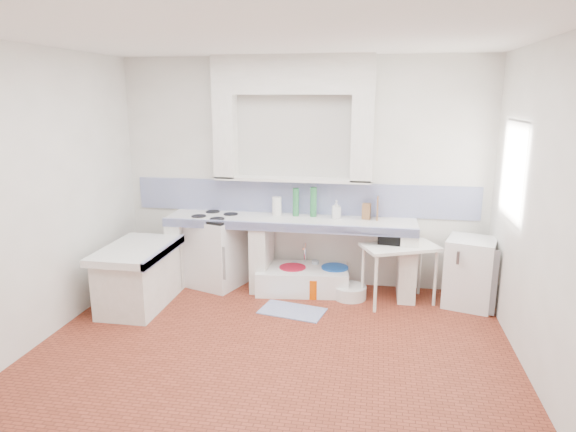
% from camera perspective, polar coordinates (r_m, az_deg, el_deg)
% --- Properties ---
extents(floor, '(4.50, 4.50, 0.00)m').
position_cam_1_polar(floor, '(4.83, -2.13, -15.61)').
color(floor, maroon).
rests_on(floor, ground).
extents(ceiling, '(4.50, 4.50, 0.00)m').
position_cam_1_polar(ceiling, '(4.25, -2.48, 19.59)').
color(ceiling, white).
rests_on(ceiling, ground).
extents(wall_back, '(4.50, 0.00, 4.50)m').
position_cam_1_polar(wall_back, '(6.26, 1.59, 4.78)').
color(wall_back, white).
rests_on(wall_back, ground).
extents(wall_front, '(4.50, 0.00, 4.50)m').
position_cam_1_polar(wall_front, '(2.49, -12.18, -9.17)').
color(wall_front, white).
rests_on(wall_front, ground).
extents(wall_left, '(0.00, 4.50, 4.50)m').
position_cam_1_polar(wall_left, '(5.28, -26.94, 1.66)').
color(wall_left, white).
rests_on(wall_left, ground).
extents(wall_right, '(0.00, 4.50, 4.50)m').
position_cam_1_polar(wall_right, '(4.44, 27.38, -0.37)').
color(wall_right, white).
rests_on(wall_right, ground).
extents(alcove_mass, '(1.90, 0.25, 0.45)m').
position_cam_1_polar(alcove_mass, '(6.09, 0.52, 15.63)').
color(alcove_mass, white).
rests_on(alcove_mass, ground).
extents(window_frame, '(0.35, 0.86, 1.06)m').
position_cam_1_polar(window_frame, '(5.59, 25.78, 4.46)').
color(window_frame, '#3C2613').
rests_on(window_frame, ground).
extents(lace_valance, '(0.01, 0.84, 0.24)m').
position_cam_1_polar(lace_valance, '(5.51, 24.72, 8.45)').
color(lace_valance, white).
rests_on(lace_valance, ground).
extents(counter_slab, '(3.00, 0.60, 0.08)m').
position_cam_1_polar(counter_slab, '(6.09, 0.21, -0.64)').
color(counter_slab, white).
rests_on(counter_slab, ground).
extents(counter_lip, '(3.00, 0.04, 0.10)m').
position_cam_1_polar(counter_lip, '(5.83, -0.25, -1.31)').
color(counter_lip, navy).
rests_on(counter_lip, ground).
extents(counter_pier_left, '(0.20, 0.55, 0.82)m').
position_cam_1_polar(counter_pier_left, '(6.59, -11.90, -3.91)').
color(counter_pier_left, white).
rests_on(counter_pier_left, ground).
extents(counter_pier_mid, '(0.20, 0.55, 0.82)m').
position_cam_1_polar(counter_pier_mid, '(6.29, -2.95, -4.49)').
color(counter_pier_mid, white).
rests_on(counter_pier_mid, ground).
extents(counter_pier_right, '(0.20, 0.55, 0.82)m').
position_cam_1_polar(counter_pier_right, '(6.15, 13.23, -5.25)').
color(counter_pier_right, white).
rests_on(counter_pier_right, ground).
extents(peninsula_top, '(0.70, 1.10, 0.08)m').
position_cam_1_polar(peninsula_top, '(5.90, -16.69, -3.71)').
color(peninsula_top, white).
rests_on(peninsula_top, ground).
extents(peninsula_base, '(0.60, 1.00, 0.62)m').
position_cam_1_polar(peninsula_base, '(6.01, -16.46, -6.90)').
color(peninsula_base, white).
rests_on(peninsula_base, ground).
extents(peninsula_lip, '(0.04, 1.10, 0.10)m').
position_cam_1_polar(peninsula_lip, '(5.77, -13.74, -3.93)').
color(peninsula_lip, navy).
rests_on(peninsula_lip, ground).
extents(backsplash, '(4.27, 0.03, 0.40)m').
position_cam_1_polar(backsplash, '(6.30, 1.55, 2.06)').
color(backsplash, navy).
rests_on(backsplash, ground).
extents(stove, '(0.77, 0.76, 0.86)m').
position_cam_1_polar(stove, '(6.43, -8.09, -3.99)').
color(stove, white).
rests_on(stove, ground).
extents(sink, '(1.16, 0.71, 0.26)m').
position_cam_1_polar(sink, '(6.27, 1.62, -7.22)').
color(sink, white).
rests_on(sink, ground).
extents(side_table, '(0.95, 0.76, 0.04)m').
position_cam_1_polar(side_table, '(5.98, 12.35, -6.42)').
color(side_table, white).
rests_on(side_table, ground).
extents(fridge, '(0.63, 0.63, 0.78)m').
position_cam_1_polar(fridge, '(6.12, 19.75, -5.99)').
color(fridge, white).
rests_on(fridge, ground).
extents(bucket_red, '(0.38, 0.38, 0.30)m').
position_cam_1_polar(bucket_red, '(6.26, 0.51, -7.05)').
color(bucket_red, red).
rests_on(bucket_red, ground).
extents(bucket_orange, '(0.26, 0.26, 0.24)m').
position_cam_1_polar(bucket_orange, '(6.11, 2.87, -7.95)').
color(bucket_orange, '#E75100').
rests_on(bucket_orange, ground).
extents(bucket_blue, '(0.38, 0.38, 0.31)m').
position_cam_1_polar(bucket_blue, '(6.27, 5.26, -7.04)').
color(bucket_blue, '#104CB3').
rests_on(bucket_blue, ground).
extents(basin_white, '(0.50, 0.50, 0.15)m').
position_cam_1_polar(basin_white, '(6.10, 6.99, -8.48)').
color(basin_white, white).
rests_on(basin_white, ground).
extents(water_bottle_a, '(0.09, 0.09, 0.30)m').
position_cam_1_polar(water_bottle_a, '(6.44, 0.71, -6.48)').
color(water_bottle_a, silver).
rests_on(water_bottle_a, ground).
extents(water_bottle_b, '(0.12, 0.12, 0.33)m').
position_cam_1_polar(water_bottle_b, '(6.40, 3.07, -6.45)').
color(water_bottle_b, silver).
rests_on(water_bottle_b, ground).
extents(black_bag, '(0.34, 0.23, 0.20)m').
position_cam_1_polar(black_bag, '(5.88, 11.71, -2.17)').
color(black_bag, black).
rests_on(black_bag, side_table).
extents(green_bottle_a, '(0.10, 0.10, 0.34)m').
position_cam_1_polar(green_bottle_a, '(6.18, 0.89, 1.57)').
color(green_bottle_a, '#297941').
rests_on(green_bottle_a, counter_slab).
extents(green_bottle_b, '(0.10, 0.10, 0.36)m').
position_cam_1_polar(green_bottle_b, '(6.15, 2.88, 1.58)').
color(green_bottle_b, '#297941').
rests_on(green_bottle_b, counter_slab).
extents(knife_block, '(0.10, 0.09, 0.19)m').
position_cam_1_polar(knife_block, '(6.10, 8.81, 0.52)').
color(knife_block, olive).
rests_on(knife_block, counter_slab).
extents(cutting_board, '(0.02, 0.19, 0.26)m').
position_cam_1_polar(cutting_board, '(6.12, 10.03, 0.86)').
color(cutting_board, olive).
rests_on(cutting_board, counter_slab).
extents(paper_towel, '(0.12, 0.12, 0.23)m').
position_cam_1_polar(paper_towel, '(6.24, -1.26, 1.13)').
color(paper_towel, white).
rests_on(paper_towel, counter_slab).
extents(soap_bottle, '(0.12, 0.12, 0.22)m').
position_cam_1_polar(soap_bottle, '(6.11, 5.45, 0.77)').
color(soap_bottle, white).
rests_on(soap_bottle, counter_slab).
extents(rug, '(0.77, 0.54, 0.01)m').
position_cam_1_polar(rug, '(5.73, 0.48, -10.63)').
color(rug, '#404D9A').
rests_on(rug, ground).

